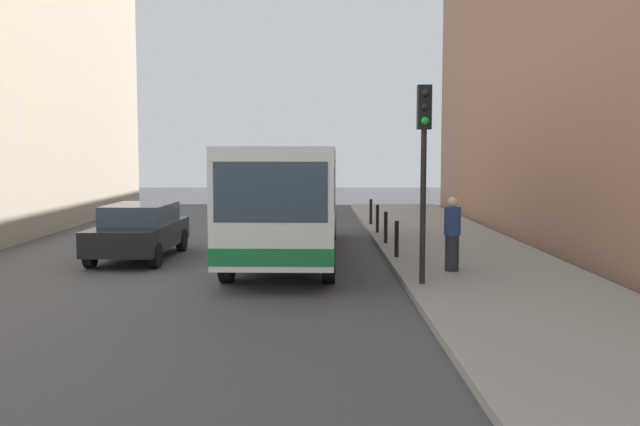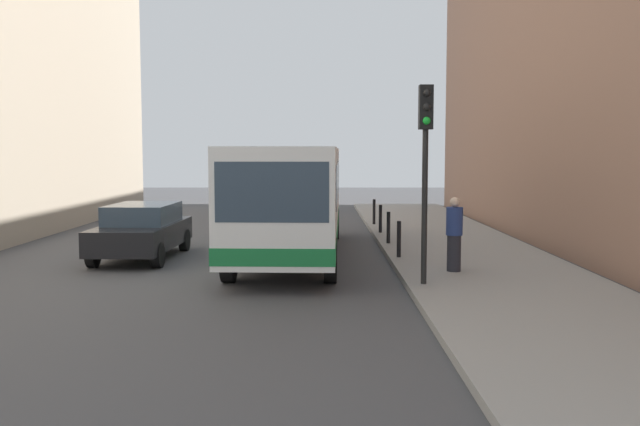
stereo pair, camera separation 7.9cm
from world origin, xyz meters
name	(u,v)px [view 1 (the left image)]	position (x,y,z in m)	size (l,w,h in m)	color
ground_plane	(262,270)	(0.00, 0.00, 0.00)	(80.00, 80.00, 0.00)	#424244
sidewalk	(481,267)	(5.40, 0.00, 0.07)	(4.40, 40.00, 0.15)	gray
bus	(290,194)	(0.62, 2.36, 1.73)	(2.88, 11.10, 3.00)	white
car_beside_bus	(140,230)	(-3.44, 1.88, 0.78)	(1.96, 4.45, 1.48)	black
traffic_light	(424,146)	(3.55, -2.59, 3.01)	(0.28, 0.33, 4.10)	black
bollard_near	(397,239)	(3.45, 1.13, 0.62)	(0.11, 0.11, 0.95)	black
bollard_mid	(386,227)	(3.45, 3.92, 0.62)	(0.11, 0.11, 0.95)	black
bollard_far	(377,219)	(3.45, 6.72, 0.62)	(0.11, 0.11, 0.95)	black
bollard_farthest	(371,212)	(3.45, 9.51, 0.62)	(0.11, 0.11, 0.95)	black
pedestrian_near_signal	(452,234)	(4.47, -1.03, 1.00)	(0.38, 0.38, 1.71)	#26262D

